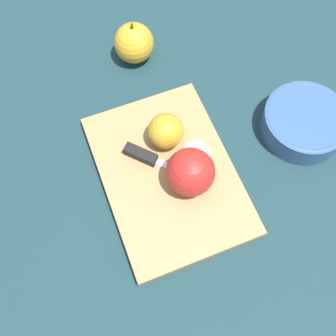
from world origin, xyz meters
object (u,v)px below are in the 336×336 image
apple_half_left (166,131)px  apple_whole (134,43)px  bowl (304,122)px  apple_half_right (191,172)px  knife (145,157)px

apple_half_left → apple_whole: size_ratio=0.69×
apple_whole → bowl: size_ratio=0.60×
apple_half_left → apple_whole: bearing=158.2°
apple_half_right → bowl: 0.25m
apple_half_left → apple_half_right: size_ratio=0.77×
apple_whole → knife: bearing=-4.1°
apple_half_left → apple_whole: apple_whole is taller
knife → apple_half_right: bearing=-3.6°
apple_half_left → knife: 0.06m
apple_half_right → bowl: apple_half_right is taller
knife → bowl: size_ratio=0.83×
apple_half_left → bowl: bearing=58.8°
apple_half_left → bowl: 0.26m
apple_half_left → apple_half_right: bearing=-12.4°
apple_half_right → knife: apple_half_right is taller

